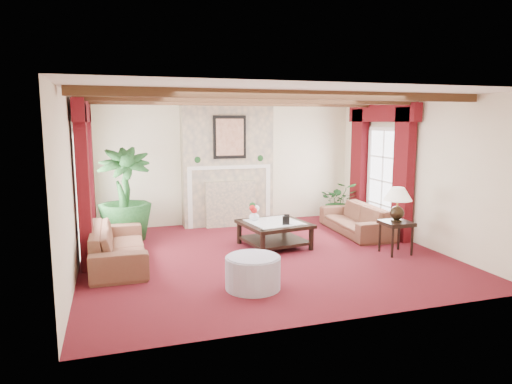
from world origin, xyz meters
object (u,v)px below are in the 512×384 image
object	(u,v)px
sofa_right	(355,214)
coffee_table	(274,234)
side_table	(396,237)
ottoman	(253,273)
sofa_left	(118,239)
potted_palm	(125,215)

from	to	relation	value
sofa_right	coffee_table	world-z (taller)	sofa_right
side_table	ottoman	size ratio (longest dim) A/B	0.75
sofa_left	ottoman	size ratio (longest dim) A/B	2.79
sofa_left	potted_palm	distance (m)	1.49
sofa_left	coffee_table	distance (m)	2.76
sofa_right	side_table	xyz separation A→B (m)	(-0.08, -1.53, -0.10)
sofa_left	side_table	distance (m)	4.70
sofa_left	potted_palm	size ratio (longest dim) A/B	1.18
side_table	coffee_table	bearing A→B (deg)	150.84
potted_palm	sofa_right	bearing A→B (deg)	-9.93
sofa_left	sofa_right	distance (m)	4.75
coffee_table	side_table	xyz separation A→B (m)	(1.87, -1.04, 0.06)
sofa_left	side_table	world-z (taller)	sofa_left
ottoman	sofa_left	bearing A→B (deg)	135.56
coffee_table	sofa_right	bearing A→B (deg)	5.26
sofa_right	side_table	size ratio (longest dim) A/B	3.53
sofa_right	side_table	world-z (taller)	sofa_right
sofa_left	sofa_right	xyz separation A→B (m)	(4.70, 0.68, -0.03)
coffee_table	side_table	distance (m)	2.14
sofa_right	potted_palm	xyz separation A→B (m)	(-4.54, 0.80, 0.11)
coffee_table	sofa_left	bearing A→B (deg)	175.32
sofa_left	sofa_right	world-z (taller)	sofa_left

